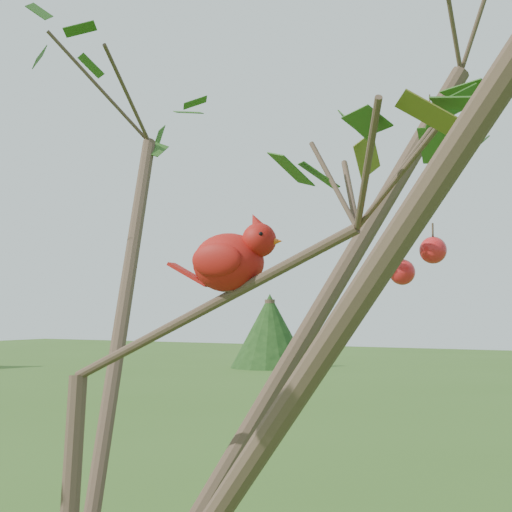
{
  "coord_description": "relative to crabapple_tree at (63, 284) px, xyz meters",
  "views": [
    {
      "loc": [
        1.0,
        -1.04,
        2.08
      ],
      "look_at": [
        0.36,
        0.08,
        2.17
      ],
      "focal_mm": 55.0,
      "sensor_mm": 36.0,
      "label": 1
    }
  ],
  "objects": [
    {
      "name": "crabapple_tree",
      "position": [
        0.0,
        0.0,
        0.0
      ],
      "size": [
        2.35,
        2.05,
        2.95
      ],
      "color": "#432E24",
      "rests_on": "ground"
    },
    {
      "name": "cardinal",
      "position": [
        0.29,
        0.1,
        0.04
      ],
      "size": [
        0.21,
        0.12,
        0.14
      ],
      "rotation": [
        0.0,
        0.0,
        0.16
      ],
      "color": "#B61B0F",
      "rests_on": "ground"
    }
  ]
}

